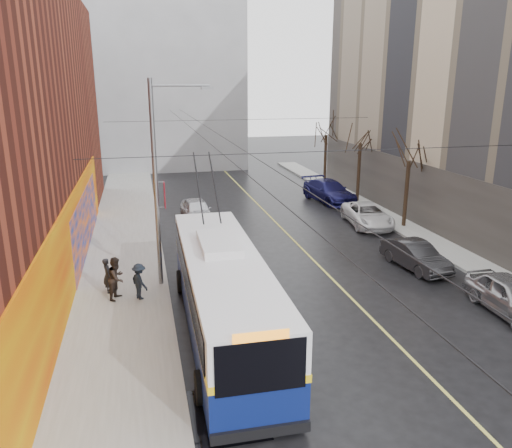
{
  "coord_description": "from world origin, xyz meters",
  "views": [
    {
      "loc": [
        -6.87,
        -11.19,
        8.86
      ],
      "look_at": [
        -1.9,
        10.13,
        2.59
      ],
      "focal_mm": 35.0,
      "sensor_mm": 36.0,
      "label": 1
    }
  ],
  "objects_px": {
    "pedestrian_a": "(108,275)",
    "parked_car_b": "(416,255)",
    "following_car": "(197,210)",
    "streetlight_pole": "(159,180)",
    "trolleybus": "(224,292)",
    "tree_near": "(410,148)",
    "parked_car_c": "(367,215)",
    "parked_car_d": "(329,191)",
    "tree_mid": "(361,133)",
    "tree_far": "(326,126)",
    "pedestrian_c": "(139,281)",
    "parked_car_a": "(511,296)",
    "pedestrian_b": "(117,278)"
  },
  "relations": [
    {
      "from": "streetlight_pole",
      "to": "tree_near",
      "type": "height_order",
      "value": "streetlight_pole"
    },
    {
      "from": "pedestrian_b",
      "to": "pedestrian_a",
      "type": "bearing_deg",
      "value": 53.75
    },
    {
      "from": "trolleybus",
      "to": "pedestrian_a",
      "type": "distance_m",
      "value": 6.16
    },
    {
      "from": "tree_near",
      "to": "parked_car_a",
      "type": "height_order",
      "value": "tree_near"
    },
    {
      "from": "tree_far",
      "to": "pedestrian_c",
      "type": "distance_m",
      "value": 27.23
    },
    {
      "from": "parked_car_a",
      "to": "parked_car_c",
      "type": "bearing_deg",
      "value": 91.93
    },
    {
      "from": "parked_car_b",
      "to": "pedestrian_b",
      "type": "xyz_separation_m",
      "value": [
        -14.08,
        -0.67,
        0.39
      ]
    },
    {
      "from": "trolleybus",
      "to": "following_car",
      "type": "bearing_deg",
      "value": 87.92
    },
    {
      "from": "pedestrian_b",
      "to": "tree_near",
      "type": "bearing_deg",
      "value": -41.87
    },
    {
      "from": "trolleybus",
      "to": "following_car",
      "type": "distance_m",
      "value": 15.38
    },
    {
      "from": "tree_mid",
      "to": "following_car",
      "type": "relative_size",
      "value": 1.55
    },
    {
      "from": "parked_car_a",
      "to": "following_car",
      "type": "distance_m",
      "value": 19.47
    },
    {
      "from": "pedestrian_a",
      "to": "tree_mid",
      "type": "bearing_deg",
      "value": -61.32
    },
    {
      "from": "tree_near",
      "to": "tree_far",
      "type": "distance_m",
      "value": 14.0
    },
    {
      "from": "parked_car_a",
      "to": "following_car",
      "type": "relative_size",
      "value": 1.01
    },
    {
      "from": "pedestrian_b",
      "to": "streetlight_pole",
      "type": "bearing_deg",
      "value": -32.74
    },
    {
      "from": "parked_car_c",
      "to": "following_car",
      "type": "bearing_deg",
      "value": 168.69
    },
    {
      "from": "parked_car_b",
      "to": "following_car",
      "type": "height_order",
      "value": "following_car"
    },
    {
      "from": "pedestrian_a",
      "to": "pedestrian_c",
      "type": "relative_size",
      "value": 1.0
    },
    {
      "from": "tree_far",
      "to": "pedestrian_c",
      "type": "xyz_separation_m",
      "value": [
        -16.22,
        -21.47,
        -4.23
      ]
    },
    {
      "from": "tree_near",
      "to": "trolleybus",
      "type": "relative_size",
      "value": 0.52
    },
    {
      "from": "trolleybus",
      "to": "parked_car_a",
      "type": "bearing_deg",
      "value": -4.6
    },
    {
      "from": "tree_mid",
      "to": "parked_car_a",
      "type": "xyz_separation_m",
      "value": [
        -2.0,
        -18.92,
        -4.51
      ]
    },
    {
      "from": "streetlight_pole",
      "to": "tree_far",
      "type": "distance_m",
      "value": 25.09
    },
    {
      "from": "streetlight_pole",
      "to": "pedestrian_a",
      "type": "bearing_deg",
      "value": -168.51
    },
    {
      "from": "tree_near",
      "to": "tree_mid",
      "type": "height_order",
      "value": "tree_mid"
    },
    {
      "from": "tree_near",
      "to": "pedestrian_a",
      "type": "height_order",
      "value": "tree_near"
    },
    {
      "from": "tree_near",
      "to": "parked_car_a",
      "type": "bearing_deg",
      "value": -99.52
    },
    {
      "from": "parked_car_a",
      "to": "tree_mid",
      "type": "bearing_deg",
      "value": 85.89
    },
    {
      "from": "trolleybus",
      "to": "parked_car_c",
      "type": "distance_m",
      "value": 16.4
    },
    {
      "from": "parked_car_d",
      "to": "parked_car_c",
      "type": "bearing_deg",
      "value": -99.38
    },
    {
      "from": "tree_mid",
      "to": "pedestrian_b",
      "type": "xyz_separation_m",
      "value": [
        -17.12,
        -14.24,
        -4.2
      ]
    },
    {
      "from": "parked_car_b",
      "to": "pedestrian_a",
      "type": "distance_m",
      "value": 14.49
    },
    {
      "from": "pedestrian_c",
      "to": "parked_car_d",
      "type": "bearing_deg",
      "value": -74.03
    },
    {
      "from": "parked_car_a",
      "to": "pedestrian_c",
      "type": "relative_size",
      "value": 2.85
    },
    {
      "from": "parked_car_a",
      "to": "following_car",
      "type": "bearing_deg",
      "value": 124.5
    },
    {
      "from": "pedestrian_b",
      "to": "tree_mid",
      "type": "bearing_deg",
      "value": -25.04
    },
    {
      "from": "parked_car_d",
      "to": "following_car",
      "type": "distance_m",
      "value": 10.97
    },
    {
      "from": "streetlight_pole",
      "to": "trolleybus",
      "type": "height_order",
      "value": "streetlight_pole"
    },
    {
      "from": "tree_near",
      "to": "pedestrian_a",
      "type": "relative_size",
      "value": 4.18
    },
    {
      "from": "parked_car_d",
      "to": "pedestrian_a",
      "type": "xyz_separation_m",
      "value": [
        -15.53,
        -14.22,
        0.1
      ]
    },
    {
      "from": "trolleybus",
      "to": "pedestrian_a",
      "type": "xyz_separation_m",
      "value": [
        -4.28,
        4.37,
        -0.7
      ]
    },
    {
      "from": "streetlight_pole",
      "to": "tree_far",
      "type": "height_order",
      "value": "streetlight_pole"
    },
    {
      "from": "parked_car_c",
      "to": "parked_car_d",
      "type": "xyz_separation_m",
      "value": [
        0.0,
        6.7,
        0.12
      ]
    },
    {
      "from": "streetlight_pole",
      "to": "following_car",
      "type": "relative_size",
      "value": 2.08
    },
    {
      "from": "pedestrian_a",
      "to": "parked_car_b",
      "type": "bearing_deg",
      "value": -99.23
    },
    {
      "from": "streetlight_pole",
      "to": "tree_near",
      "type": "relative_size",
      "value": 1.41
    },
    {
      "from": "tree_far",
      "to": "tree_near",
      "type": "bearing_deg",
      "value": -90.0
    },
    {
      "from": "tree_far",
      "to": "following_car",
      "type": "xyz_separation_m",
      "value": [
        -12.48,
        -9.52,
        -4.41
      ]
    },
    {
      "from": "streetlight_pole",
      "to": "parked_car_c",
      "type": "xyz_separation_m",
      "value": [
        13.14,
        7.04,
        -4.16
      ]
    }
  ]
}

